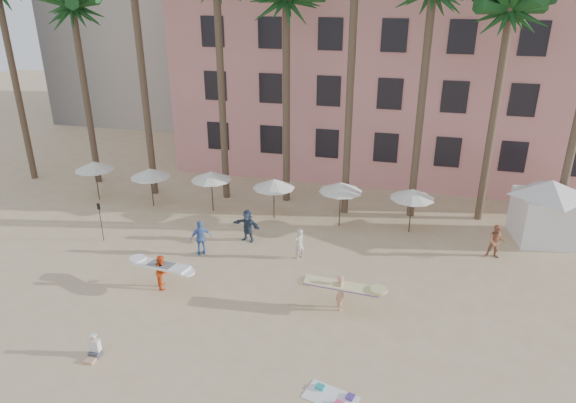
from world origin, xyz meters
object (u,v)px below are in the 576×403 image
at_px(pink_hotel, 425,59).
at_px(carrier_yellow, 341,290).
at_px(carrier_white, 162,270).
at_px(cabana, 547,205).

height_order(pink_hotel, carrier_yellow, pink_hotel).
bearing_deg(carrier_white, pink_hotel, 63.77).
distance_m(pink_hotel, cabana, 15.60).
height_order(cabana, carrier_white, cabana).
bearing_deg(cabana, carrier_white, -151.87).
distance_m(cabana, carrier_yellow, 13.60).
bearing_deg(carrier_yellow, pink_hotel, 83.15).
distance_m(pink_hotel, carrier_white, 25.75).
relative_size(pink_hotel, carrier_white, 11.89).
bearing_deg(pink_hotel, carrier_white, -116.23).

